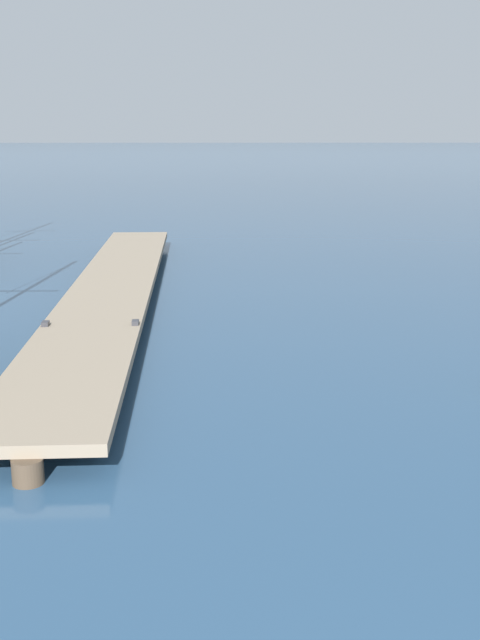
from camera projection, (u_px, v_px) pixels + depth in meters
floating_dock at (112, 289)px, 17.67m from camera, size 2.38×18.67×0.53m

